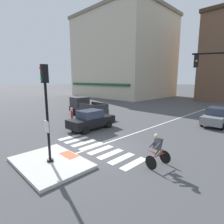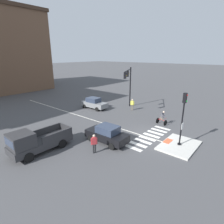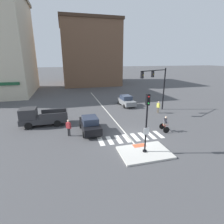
{
  "view_description": "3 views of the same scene",
  "coord_description": "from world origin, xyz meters",
  "px_view_note": "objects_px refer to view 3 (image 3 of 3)",
  "views": [
    {
      "loc": [
        8.03,
        -6.64,
        4.16
      ],
      "look_at": [
        -1.16,
        2.62,
        1.78
      ],
      "focal_mm": 28.56,
      "sensor_mm": 36.0,
      "label": 1
    },
    {
      "loc": [
        -15.1,
        -7.73,
        7.85
      ],
      "look_at": [
        -0.52,
        4.49,
        1.82
      ],
      "focal_mm": 29.27,
      "sensor_mm": 36.0,
      "label": 2
    },
    {
      "loc": [
        -5.82,
        -14.26,
        7.3
      ],
      "look_at": [
        -0.96,
        3.5,
        1.65
      ],
      "focal_mm": 28.09,
      "sensor_mm": 36.0,
      "label": 3
    }
  ],
  "objects_px": {
    "pickup_truck_charcoal_cross_left": "(40,117)",
    "cyclist": "(165,123)",
    "traffic_light_mast": "(157,82)",
    "pedestrian_at_curb_left": "(69,127)",
    "pedestrian_waiting_far_side": "(158,106)",
    "signal_pole": "(147,118)",
    "car_grey_eastbound_far": "(126,101)",
    "car_black_westbound_near": "(90,124)"
  },
  "relations": [
    {
      "from": "traffic_light_mast",
      "to": "cyclist",
      "type": "height_order",
      "value": "traffic_light_mast"
    },
    {
      "from": "car_grey_eastbound_far",
      "to": "pickup_truck_charcoal_cross_left",
      "type": "xyz_separation_m",
      "value": [
        -12.31,
        -5.65,
        0.17
      ]
    },
    {
      "from": "pedestrian_at_curb_left",
      "to": "pedestrian_waiting_far_side",
      "type": "xyz_separation_m",
      "value": [
        12.19,
        4.45,
        0.0
      ]
    },
    {
      "from": "traffic_light_mast",
      "to": "car_black_westbound_near",
      "type": "relative_size",
      "value": 1.46
    },
    {
      "from": "car_black_westbound_near",
      "to": "pedestrian_at_curb_left",
      "type": "xyz_separation_m",
      "value": [
        -2.15,
        -0.51,
        0.17
      ]
    },
    {
      "from": "pedestrian_at_curb_left",
      "to": "pedestrian_waiting_far_side",
      "type": "relative_size",
      "value": 1.0
    },
    {
      "from": "traffic_light_mast",
      "to": "cyclist",
      "type": "bearing_deg",
      "value": -111.05
    },
    {
      "from": "signal_pole",
      "to": "pedestrian_at_curb_left",
      "type": "xyz_separation_m",
      "value": [
        -5.71,
        4.97,
        -1.99
      ]
    },
    {
      "from": "traffic_light_mast",
      "to": "pedestrian_at_curb_left",
      "type": "bearing_deg",
      "value": -156.92
    },
    {
      "from": "pickup_truck_charcoal_cross_left",
      "to": "car_grey_eastbound_far",
      "type": "bearing_deg",
      "value": 24.63
    },
    {
      "from": "car_black_westbound_near",
      "to": "cyclist",
      "type": "distance_m",
      "value": 7.73
    },
    {
      "from": "car_grey_eastbound_far",
      "to": "pedestrian_waiting_far_side",
      "type": "relative_size",
      "value": 2.5
    },
    {
      "from": "pickup_truck_charcoal_cross_left",
      "to": "cyclist",
      "type": "distance_m",
      "value": 13.68
    },
    {
      "from": "signal_pole",
      "to": "cyclist",
      "type": "height_order",
      "value": "signal_pole"
    },
    {
      "from": "car_grey_eastbound_far",
      "to": "pedestrian_waiting_far_side",
      "type": "xyz_separation_m",
      "value": [
        2.9,
        -4.96,
        0.17
      ]
    },
    {
      "from": "signal_pole",
      "to": "traffic_light_mast",
      "type": "xyz_separation_m",
      "value": [
        6.47,
        10.16,
        1.27
      ]
    },
    {
      "from": "car_black_westbound_near",
      "to": "signal_pole",
      "type": "bearing_deg",
      "value": -56.93
    },
    {
      "from": "cyclist",
      "to": "pedestrian_at_curb_left",
      "type": "height_order",
      "value": "cyclist"
    },
    {
      "from": "pickup_truck_charcoal_cross_left",
      "to": "pedestrian_at_curb_left",
      "type": "bearing_deg",
      "value": -51.22
    },
    {
      "from": "signal_pole",
      "to": "pedestrian_at_curb_left",
      "type": "bearing_deg",
      "value": 138.97
    },
    {
      "from": "car_grey_eastbound_far",
      "to": "cyclist",
      "type": "bearing_deg",
      "value": -88.19
    },
    {
      "from": "signal_pole",
      "to": "cyclist",
      "type": "xyz_separation_m",
      "value": [
        3.92,
        3.54,
        -2.1
      ]
    },
    {
      "from": "cyclist",
      "to": "pedestrian_at_curb_left",
      "type": "distance_m",
      "value": 9.74
    },
    {
      "from": "car_grey_eastbound_far",
      "to": "cyclist",
      "type": "relative_size",
      "value": 2.49
    },
    {
      "from": "traffic_light_mast",
      "to": "pickup_truck_charcoal_cross_left",
      "type": "distance_m",
      "value": 15.62
    },
    {
      "from": "traffic_light_mast",
      "to": "car_grey_eastbound_far",
      "type": "distance_m",
      "value": 6.16
    },
    {
      "from": "car_black_westbound_near",
      "to": "cyclist",
      "type": "height_order",
      "value": "cyclist"
    },
    {
      "from": "pickup_truck_charcoal_cross_left",
      "to": "pedestrian_at_curb_left",
      "type": "height_order",
      "value": "pickup_truck_charcoal_cross_left"
    },
    {
      "from": "signal_pole",
      "to": "car_grey_eastbound_far",
      "type": "bearing_deg",
      "value": 76.04
    },
    {
      "from": "signal_pole",
      "to": "car_black_westbound_near",
      "type": "bearing_deg",
      "value": 123.07
    },
    {
      "from": "pickup_truck_charcoal_cross_left",
      "to": "car_black_westbound_near",
      "type": "bearing_deg",
      "value": -32.21
    },
    {
      "from": "pickup_truck_charcoal_cross_left",
      "to": "traffic_light_mast",
      "type": "bearing_deg",
      "value": 5.36
    },
    {
      "from": "signal_pole",
      "to": "pickup_truck_charcoal_cross_left",
      "type": "relative_size",
      "value": 0.92
    },
    {
      "from": "car_grey_eastbound_far",
      "to": "car_black_westbound_near",
      "type": "bearing_deg",
      "value": -128.74
    },
    {
      "from": "car_grey_eastbound_far",
      "to": "pedestrian_at_curb_left",
      "type": "height_order",
      "value": "pedestrian_at_curb_left"
    },
    {
      "from": "signal_pole",
      "to": "pedestrian_waiting_far_side",
      "type": "height_order",
      "value": "signal_pole"
    },
    {
      "from": "pedestrian_waiting_far_side",
      "to": "traffic_light_mast",
      "type": "bearing_deg",
      "value": 90.67
    },
    {
      "from": "traffic_light_mast",
      "to": "pickup_truck_charcoal_cross_left",
      "type": "xyz_separation_m",
      "value": [
        -15.21,
        -1.43,
        -3.27
      ]
    },
    {
      "from": "traffic_light_mast",
      "to": "pedestrian_at_curb_left",
      "type": "xyz_separation_m",
      "value": [
        -12.18,
        -5.19,
        -3.27
      ]
    },
    {
      "from": "traffic_light_mast",
      "to": "pickup_truck_charcoal_cross_left",
      "type": "height_order",
      "value": "traffic_light_mast"
    },
    {
      "from": "signal_pole",
      "to": "car_grey_eastbound_far",
      "type": "distance_m",
      "value": 14.98
    },
    {
      "from": "signal_pole",
      "to": "pickup_truck_charcoal_cross_left",
      "type": "bearing_deg",
      "value": 135.0
    }
  ]
}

